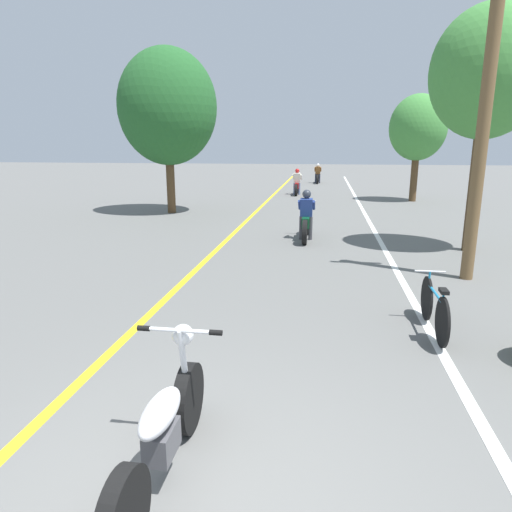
# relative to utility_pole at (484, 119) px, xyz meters

# --- Properties ---
(lane_stripe_center) EXTENTS (0.14, 48.00, 0.01)m
(lane_stripe_center) POSITION_rel_utility_pole_xyz_m (-5.56, 5.63, -3.08)
(lane_stripe_center) COLOR yellow
(lane_stripe_center) RESTS_ON ground
(lane_stripe_edge) EXTENTS (0.14, 48.00, 0.01)m
(lane_stripe_edge) POSITION_rel_utility_pole_xyz_m (-1.30, 5.63, -3.08)
(lane_stripe_edge) COLOR white
(lane_stripe_edge) RESTS_ON ground
(utility_pole) EXTENTS (1.10, 0.24, 6.00)m
(utility_pole) POSITION_rel_utility_pole_xyz_m (0.00, 0.00, 0.00)
(utility_pole) COLOR brown
(utility_pole) RESTS_ON ground
(roadside_tree_right_near) EXTENTS (2.64, 2.38, 5.77)m
(roadside_tree_right_near) POSITION_rel_utility_pole_xyz_m (0.79, 2.64, 1.12)
(roadside_tree_right_near) COLOR #513A23
(roadside_tree_right_near) RESTS_ON ground
(roadside_tree_right_far) EXTENTS (2.58, 2.32, 4.85)m
(roadside_tree_right_far) POSITION_rel_utility_pole_xyz_m (1.24, 13.11, 0.25)
(roadside_tree_right_far) COLOR #513A23
(roadside_tree_right_far) RESTS_ON ground
(roadside_tree_left) EXTENTS (3.73, 3.35, 6.12)m
(roadside_tree_left) POSITION_rel_utility_pole_xyz_m (-8.82, 7.87, 0.88)
(roadside_tree_left) COLOR #513A23
(roadside_tree_left) RESTS_ON ground
(motorcycle_foreground) EXTENTS (0.75, 2.08, 1.11)m
(motorcycle_foreground) POSITION_rel_utility_pole_xyz_m (-4.07, -6.33, -2.65)
(motorcycle_foreground) COLOR black
(motorcycle_foreground) RESTS_ON ground
(motorcycle_rider_lead) EXTENTS (0.50, 2.08, 1.40)m
(motorcycle_rider_lead) POSITION_rel_utility_pole_xyz_m (-3.37, 3.44, -2.55)
(motorcycle_rider_lead) COLOR black
(motorcycle_rider_lead) RESTS_ON ground
(motorcycle_rider_mid) EXTENTS (0.50, 1.97, 1.37)m
(motorcycle_rider_mid) POSITION_rel_utility_pole_xyz_m (-4.34, 15.18, -2.57)
(motorcycle_rider_mid) COLOR black
(motorcycle_rider_mid) RESTS_ON ground
(motorcycle_rider_far) EXTENTS (0.50, 2.06, 1.33)m
(motorcycle_rider_far) POSITION_rel_utility_pole_xyz_m (-3.38, 22.80, -2.58)
(motorcycle_rider_far) COLOR black
(motorcycle_rider_far) RESTS_ON ground
(bicycle_parked) EXTENTS (0.44, 1.66, 0.79)m
(bicycle_parked) POSITION_rel_utility_pole_xyz_m (-1.28, -2.90, -2.72)
(bicycle_parked) COLOR black
(bicycle_parked) RESTS_ON ground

